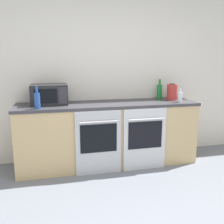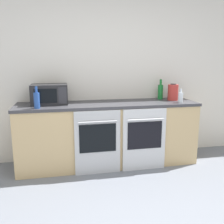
% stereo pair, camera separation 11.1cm
% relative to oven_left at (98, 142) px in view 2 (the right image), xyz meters
% --- Properties ---
extents(wall_back, '(10.00, 0.06, 2.60)m').
position_rel_oven_left_xyz_m(wall_back, '(0.20, 0.68, 0.86)').
color(wall_back, silver).
rests_on(wall_back, ground_plane).
extents(counter_back, '(2.56, 0.66, 0.91)m').
position_rel_oven_left_xyz_m(counter_back, '(0.20, 0.33, 0.01)').
color(counter_back, tan).
rests_on(counter_back, ground_plane).
extents(oven_left, '(0.61, 0.06, 0.86)m').
position_rel_oven_left_xyz_m(oven_left, '(0.00, 0.00, 0.00)').
color(oven_left, '#B7BABF').
rests_on(oven_left, ground_plane).
extents(oven_right, '(0.61, 0.06, 0.86)m').
position_rel_oven_left_xyz_m(oven_right, '(0.64, 0.00, 0.00)').
color(oven_right, silver).
rests_on(oven_right, ground_plane).
extents(microwave, '(0.49, 0.36, 0.27)m').
position_rel_oven_left_xyz_m(microwave, '(-0.60, 0.40, 0.60)').
color(microwave, '#232326').
rests_on(microwave, counter_back).
extents(bottle_clear, '(0.07, 0.07, 0.20)m').
position_rel_oven_left_xyz_m(bottle_clear, '(1.22, 0.14, 0.54)').
color(bottle_clear, silver).
rests_on(bottle_clear, counter_back).
extents(bottle_green, '(0.08, 0.08, 0.31)m').
position_rel_oven_left_xyz_m(bottle_green, '(1.07, 0.52, 0.59)').
color(bottle_green, '#19722D').
rests_on(bottle_green, counter_back).
extents(bottle_blue, '(0.07, 0.07, 0.28)m').
position_rel_oven_left_xyz_m(bottle_blue, '(-0.75, 0.09, 0.58)').
color(bottle_blue, '#234793').
rests_on(bottle_blue, counter_back).
extents(kettle, '(0.16, 0.16, 0.25)m').
position_rel_oven_left_xyz_m(kettle, '(1.22, 0.38, 0.59)').
color(kettle, '#B2332D').
rests_on(kettle, counter_back).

